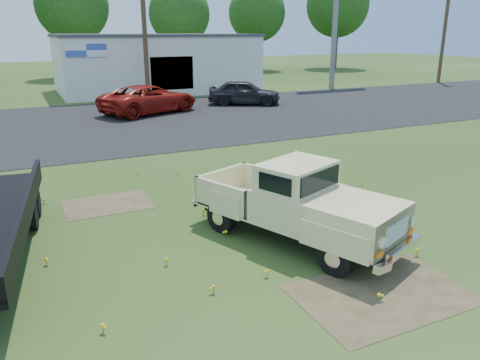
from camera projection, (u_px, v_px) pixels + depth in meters
name	position (u px, v px, depth m)	size (l,w,h in m)	color
ground	(232.00, 242.00, 10.05)	(140.00, 140.00, 0.00)	#254014
asphalt_lot	(106.00, 124.00, 22.96)	(90.00, 14.00, 0.02)	black
dirt_patch_a	(383.00, 294.00, 8.08)	(3.00, 2.00, 0.01)	#463925
dirt_patch_b	(107.00, 205.00, 12.24)	(2.20, 1.60, 0.01)	#463925
commercial_building	(156.00, 62.00, 35.09)	(14.20, 8.20, 4.15)	silver
utility_pole_mid	(144.00, 27.00, 29.22)	(1.60, 0.30, 9.00)	#3F2B1D
utility_pole_east	(445.00, 28.00, 39.84)	(1.60, 0.30, 9.00)	#3F2B1D
treeline_d	(72.00, 6.00, 43.71)	(6.72, 6.72, 10.00)	#3D261B
treeline_e	(179.00, 14.00, 46.70)	(6.08, 6.08, 9.04)	#3D261B
treeline_f	(257.00, 13.00, 52.84)	(6.40, 6.40, 9.52)	#3D261B
treeline_g	(338.00, 5.00, 55.35)	(7.36, 7.36, 10.95)	#3D261B
vintage_pickup_truck	(295.00, 202.00, 9.92)	(1.88, 4.82, 1.75)	beige
red_pickup	(149.00, 99.00, 25.63)	(2.56, 5.56, 1.54)	maroon
dark_sedan	(244.00, 93.00, 28.67)	(1.76, 4.37, 1.49)	black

